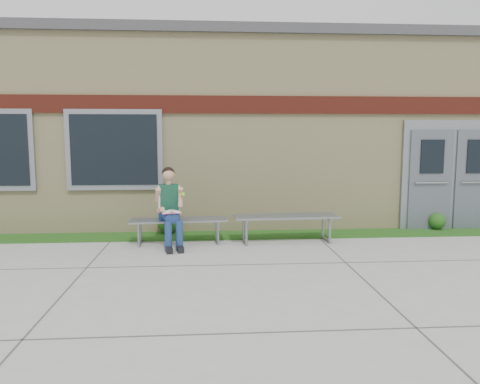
{
  "coord_description": "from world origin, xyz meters",
  "views": [
    {
      "loc": [
        -1.17,
        -6.52,
        2.02
      ],
      "look_at": [
        -0.58,
        1.7,
        0.99
      ],
      "focal_mm": 35.0,
      "sensor_mm": 36.0,
      "label": 1
    }
  ],
  "objects": [
    {
      "name": "shrub_mid",
      "position": [
        -1.96,
        2.85,
        0.23
      ],
      "size": [
        0.43,
        0.43,
        0.43
      ],
      "primitive_type": "sphere",
      "color": "#1B4A13",
      "rests_on": "grass_strip"
    },
    {
      "name": "bench_right",
      "position": [
        0.3,
        2.0,
        0.39
      ],
      "size": [
        1.97,
        0.63,
        0.51
      ],
      "rotation": [
        0.0,
        0.0,
        0.04
      ],
      "color": "gray",
      "rests_on": "ground"
    },
    {
      "name": "school_building",
      "position": [
        -0.0,
        5.99,
        2.1
      ],
      "size": [
        16.2,
        6.22,
        4.2
      ],
      "color": "beige",
      "rests_on": "ground"
    },
    {
      "name": "girl",
      "position": [
        -1.83,
        1.79,
        0.74
      ],
      "size": [
        0.56,
        0.9,
        1.43
      ],
      "rotation": [
        0.0,
        0.0,
        0.19
      ],
      "color": "navy",
      "rests_on": "ground"
    },
    {
      "name": "shrub_east",
      "position": [
        3.66,
        2.85,
        0.19
      ],
      "size": [
        0.35,
        0.35,
        0.35
      ],
      "primitive_type": "sphere",
      "color": "#1B4A13",
      "rests_on": "grass_strip"
    },
    {
      "name": "bench_left",
      "position": [
        -1.7,
        2.0,
        0.36
      ],
      "size": [
        1.81,
        0.61,
        0.46
      ],
      "rotation": [
        0.0,
        0.0,
        0.06
      ],
      "color": "gray",
      "rests_on": "ground"
    },
    {
      "name": "ground",
      "position": [
        0.0,
        0.0,
        0.0
      ],
      "size": [
        80.0,
        80.0,
        0.0
      ],
      "primitive_type": "plane",
      "color": "#9E9E99",
      "rests_on": "ground"
    },
    {
      "name": "grass_strip",
      "position": [
        0.0,
        2.6,
        0.01
      ],
      "size": [
        16.0,
        0.8,
        0.02
      ],
      "primitive_type": "cube",
      "color": "#1B4A13",
      "rests_on": "ground"
    }
  ]
}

